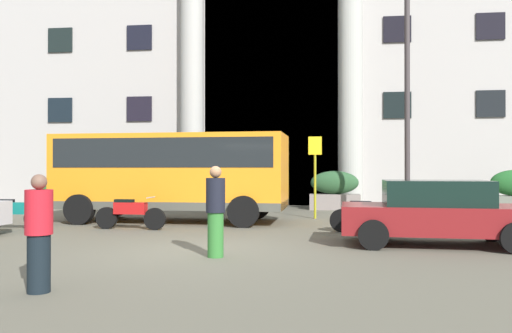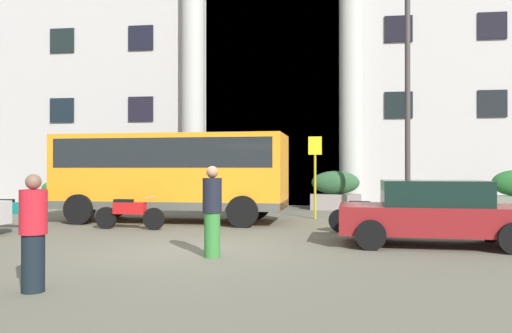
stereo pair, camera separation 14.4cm
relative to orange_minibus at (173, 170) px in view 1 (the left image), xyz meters
The scene contains 14 objects.
ground_plane 6.12m from the orange_minibus, 69.09° to the right, with size 80.00×64.00×0.12m, color #5C5A4B.
office_building_facade 14.84m from the orange_minibus, 80.04° to the left, with size 34.39×9.78×20.31m.
orange_minibus is the anchor object (origin of this frame).
bus_stop_sign 4.68m from the orange_minibus, 19.03° to the left, with size 0.44×0.08×2.73m.
hedge_planter_east 5.35m from the orange_minibus, 68.65° to the left, with size 1.61×0.88×1.50m.
hedge_planter_far_west 8.57m from the orange_minibus, 141.24° to the left, with size 1.81×0.80×1.18m.
hedge_planter_far_east 7.54m from the orange_minibus, 46.08° to the left, with size 2.02×0.85×1.57m.
white_taxi_kerbside 8.19m from the orange_minibus, 30.27° to the right, with size 4.08×2.16×1.41m.
motorcycle_near_kerb 6.24m from the orange_minibus, 20.51° to the right, with size 1.93×0.70×0.89m.
scooter_by_planter 4.77m from the orange_minibus, 146.78° to the right, with size 1.98×0.55×0.89m.
motorcycle_far_end 2.50m from the orange_minibus, 106.08° to the right, with size 2.01×0.55×0.89m.
pedestrian_man_crossing 9.13m from the orange_minibus, 84.97° to the right, with size 0.36×0.36×1.58m.
pedestrian_man_red_shirt 6.69m from the orange_minibus, 66.93° to the right, with size 0.36×0.36×1.71m.
lamppost_plaza_centre 8.46m from the orange_minibus, 15.12° to the left, with size 0.40×0.40×8.67m.
Camera 1 is at (2.40, -9.93, 1.65)m, focal length 35.57 mm.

